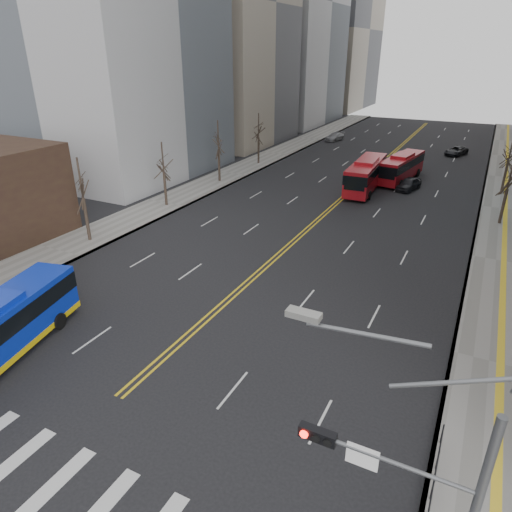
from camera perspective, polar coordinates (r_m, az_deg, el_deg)
ground at (r=22.00m, az=-26.35°, el=-23.38°), size 220.00×220.00×0.00m
sidewalk_left at (r=62.44m, az=-3.04°, el=10.25°), size 5.00×130.00×0.15m
crosswalk at (r=22.00m, az=-26.36°, el=-23.37°), size 26.70×4.00×0.01m
centerline at (r=65.72m, az=14.31°, el=10.20°), size 0.55×100.00×0.01m
signal_mast at (r=14.15m, az=19.30°, el=-25.84°), size 5.37×0.37×9.39m
pedestrian_railing at (r=19.83m, az=21.25°, el=-25.24°), size 0.06×6.06×1.02m
street_trees at (r=48.06m, az=0.38°, el=11.82°), size 35.20×47.20×7.60m
red_bus_near at (r=56.22m, az=13.58°, el=10.06°), size 3.29×11.69×3.66m
red_bus_far at (r=61.63m, az=17.73°, el=10.69°), size 3.94×10.91×3.40m
car_dark_mid at (r=57.93m, az=18.57°, el=8.55°), size 2.70×4.58×1.46m
car_silver at (r=87.36m, az=9.80°, el=14.48°), size 2.79×5.11×1.40m
car_dark_far at (r=80.39m, az=23.74°, el=11.94°), size 3.61×5.31×1.35m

